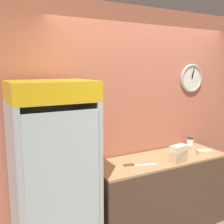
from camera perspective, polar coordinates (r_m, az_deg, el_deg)
The scene contains 10 objects.
wall_back at distance 3.40m, azimuth 7.33°, elevation -1.09°, with size 5.20×0.10×2.70m.
prep_counter at distance 3.42m, azimuth 10.34°, elevation -17.03°, with size 1.70×0.58×0.91m.
beverage_cooler at distance 2.63m, azimuth -12.98°, elevation -11.96°, with size 0.73×0.68×1.87m.
sandwich_stack_bottom at distance 3.13m, azimuth 14.25°, elevation -10.04°, with size 0.22×0.13×0.07m.
sandwich_stack_middle at distance 3.11m, azimuth 14.30°, elevation -8.86°, with size 0.22×0.14×0.07m.
sandwich_stack_top at distance 3.09m, azimuth 14.35°, elevation -7.66°, with size 0.21×0.13×0.07m.
sandwich_flat_left at distance 3.48m, azimuth 19.46°, elevation -8.33°, with size 0.20×0.17×0.06m.
sandwich_flat_right at distance 3.54m, azimuth 15.54°, elevation -7.75°, with size 0.23×0.16×0.07m.
chefs_knife at distance 2.98m, azimuth 5.15°, elevation -11.36°, with size 0.37×0.15×0.02m.
condiment_jar at distance 3.82m, azimuth 16.63°, elevation -6.24°, with size 0.10×0.10×0.11m.
Camera 1 is at (-1.94, -1.54, 1.98)m, focal length 42.00 mm.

